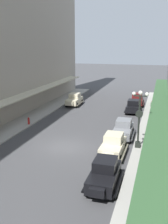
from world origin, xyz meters
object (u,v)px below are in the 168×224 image
object	(u,v)px
parked_car_1	(123,129)
parked_car_5	(137,99)
parked_car_3	(74,99)
pedestrian_2	(152,107)
lamp_post_with_clock	(139,117)
pedestrian_0	(155,109)
parked_car_0	(113,145)
parked_car_2	(104,173)
parked_car_4	(133,106)
fire_hydrant	(29,121)

from	to	relation	value
parked_car_1	parked_car_5	distance (m)	14.94
parked_car_3	pedestrian_2	world-z (taller)	parked_car_3
lamp_post_with_clock	pedestrian_0	size ratio (longest dim) A/B	3.09
parked_car_0	pedestrian_0	size ratio (longest dim) A/B	2.56
pedestrian_0	pedestrian_2	distance (m)	1.17
parked_car_2	lamp_post_with_clock	size ratio (longest dim) A/B	0.83
parked_car_5	pedestrian_2	bearing A→B (deg)	-62.54
parked_car_2	parked_car_4	world-z (taller)	same
parked_car_4	lamp_post_with_clock	bearing A→B (deg)	-82.04
parked_car_4	fire_hydrant	world-z (taller)	parked_car_4
parked_car_0	lamp_post_with_clock	xyz separation A→B (m)	(1.87, 2.02, 2.04)
parked_car_4	parked_car_0	bearing A→B (deg)	-90.33
pedestrian_2	parked_car_1	bearing A→B (deg)	-102.75
parked_car_4	parked_car_1	bearing A→B (deg)	-89.37
parked_car_1	parked_car_2	size ratio (longest dim) A/B	1.00
parked_car_0	lamp_post_with_clock	distance (m)	3.43
parked_car_0	lamp_post_with_clock	world-z (taller)	lamp_post_with_clock
parked_car_3	pedestrian_0	world-z (taller)	parked_car_3
parked_car_2	lamp_post_with_clock	world-z (taller)	lamp_post_with_clock
parked_car_2	pedestrian_2	size ratio (longest dim) A/B	2.60
pedestrian_0	parked_car_1	bearing A→B (deg)	-106.97
parked_car_2	parked_car_3	distance (m)	23.71
parked_car_0	lamp_post_with_clock	size ratio (longest dim) A/B	0.83
parked_car_0	parked_car_3	distance (m)	18.96
parked_car_0	pedestrian_0	distance (m)	14.11
parked_car_2	fire_hydrant	size ratio (longest dim) A/B	5.21
pedestrian_0	pedestrian_2	size ratio (longest dim) A/B	1.02
parked_car_1	lamp_post_with_clock	world-z (taller)	lamp_post_with_clock
parked_car_5	parked_car_3	bearing A→B (deg)	-162.96
parked_car_5	pedestrian_2	world-z (taller)	parked_car_5
parked_car_2	pedestrian_0	distance (m)	19.08
parked_car_4	pedestrian_2	size ratio (longest dim) A/B	2.61
parked_car_0	pedestrian_0	world-z (taller)	parked_car_0
parked_car_2	pedestrian_2	world-z (taller)	parked_car_2
parked_car_0	pedestrian_0	xyz separation A→B (m)	(3.02, 13.78, 0.07)
parked_car_2	parked_car_5	size ratio (longest dim) A/B	1.00
lamp_post_with_clock	fire_hydrant	bearing A→B (deg)	164.75
parked_car_2	parked_car_5	world-z (taller)	same
parked_car_2	pedestrian_0	size ratio (longest dim) A/B	2.56
parked_car_3	pedestrian_0	distance (m)	12.41
parked_car_5	fire_hydrant	size ratio (longest dim) A/B	5.23
parked_car_1	lamp_post_with_clock	distance (m)	3.64
parked_car_0	parked_car_1	bearing A→B (deg)	87.48
parked_car_1	parked_car_0	bearing A→B (deg)	-92.52
pedestrian_2	parked_car_5	bearing A→B (deg)	117.46
parked_car_0	lamp_post_with_clock	bearing A→B (deg)	47.17
pedestrian_0	parked_car_2	bearing A→B (deg)	-98.02
parked_car_5	parked_car_4	bearing A→B (deg)	-90.48
fire_hydrant	parked_car_1	bearing A→B (deg)	-4.97
pedestrian_0	parked_car_3	bearing A→B (deg)	166.61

